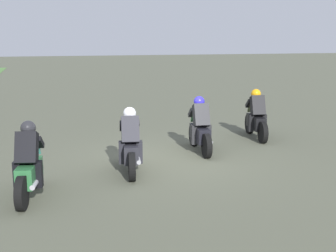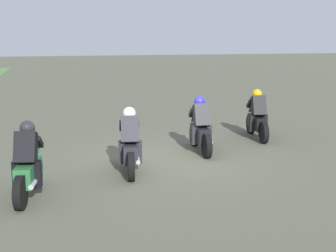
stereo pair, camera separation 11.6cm
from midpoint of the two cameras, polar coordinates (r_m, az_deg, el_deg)
name	(u,v)px [view 2 (the right image)]	position (r m, az deg, el deg)	size (l,w,h in m)	color
ground_plane	(165,160)	(11.81, -0.08, -4.24)	(120.00, 120.00, 0.00)	#4F5241
rider_lane_a	(257,118)	(14.44, 11.19, 0.94)	(2.04, 0.59, 1.51)	black
rider_lane_b	(200,129)	(12.57, 4.28, -0.39)	(2.04, 0.55, 1.51)	black
rider_lane_c	(130,146)	(10.72, -4.40, -2.43)	(2.04, 0.58, 1.51)	black
rider_lane_d	(28,166)	(9.44, -16.53, -4.77)	(2.03, 0.61, 1.51)	black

